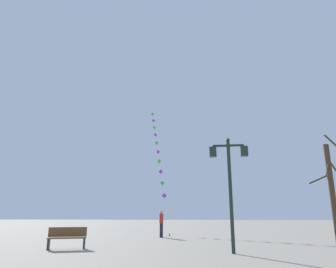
% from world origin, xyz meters
% --- Properties ---
extents(ground_plane, '(160.00, 160.00, 0.00)m').
position_xyz_m(ground_plane, '(0.00, 20.00, 0.00)').
color(ground_plane, gray).
extents(twin_lantern_lamp_post, '(1.52, 0.28, 4.44)m').
position_xyz_m(twin_lantern_lamp_post, '(1.80, 9.47, 3.09)').
color(twin_lantern_lamp_post, '#1E2D23').
rests_on(twin_lantern_lamp_post, ground_plane).
extents(kite_train, '(3.56, 11.23, 12.96)m').
position_xyz_m(kite_train, '(-3.63, 25.26, 7.02)').
color(kite_train, brown).
rests_on(kite_train, ground_plane).
extents(kite_flyer, '(0.31, 0.63, 1.71)m').
position_xyz_m(kite_flyer, '(-2.18, 17.79, 0.90)').
color(kite_flyer, '#1E1E2D').
rests_on(kite_flyer, ground_plane).
extents(bare_tree, '(1.75, 1.95, 5.42)m').
position_xyz_m(bare_tree, '(6.99, 13.28, 2.59)').
color(bare_tree, '#423323').
rests_on(bare_tree, ground_plane).
extents(park_bench, '(1.65, 0.97, 0.89)m').
position_xyz_m(park_bench, '(-5.11, 10.22, 0.45)').
color(park_bench, brown).
rests_on(park_bench, ground_plane).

